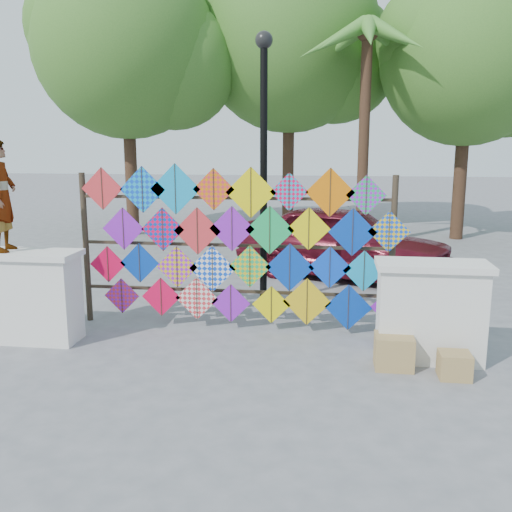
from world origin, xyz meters
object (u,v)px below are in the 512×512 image
kite_rack (239,247)px  vendor_woman (2,196)px  sedan (344,242)px  lamppost (264,146)px

kite_rack → vendor_woman: bearing=-163.2°
vendor_woman → sedan: size_ratio=0.35×
vendor_woman → kite_rack: bearing=-85.0°
sedan → lamppost: 3.29m
vendor_woman → sedan: vendor_woman is taller
sedan → vendor_woman: bearing=154.5°
vendor_woman → lamppost: (3.30, 2.20, 0.65)m
sedan → lamppost: lamppost is taller
kite_rack → vendor_woman: size_ratio=3.24×
kite_rack → lamppost: 1.94m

